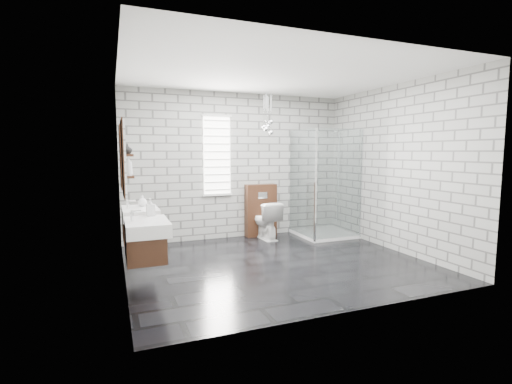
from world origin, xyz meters
TOP-DOWN VIEW (x-y plane):
  - floor at (0.00, 0.00)m, footprint 4.20×3.60m
  - ceiling at (0.00, 0.00)m, footprint 4.20×3.60m
  - wall_back at (0.00, 1.81)m, footprint 4.20×0.02m
  - wall_front at (0.00, -1.81)m, footprint 4.20×0.02m
  - wall_left at (-2.11, 0.00)m, footprint 0.02×3.60m
  - wall_right at (2.11, 0.00)m, footprint 0.02×3.60m
  - vanity_left at (-1.91, -0.53)m, footprint 0.47×0.70m
  - vanity_right at (-1.91, 0.47)m, footprint 0.47×0.70m
  - shelf_lower at (-2.03, -0.05)m, footprint 0.14×0.30m
  - shelf_upper at (-2.03, -0.05)m, footprint 0.14×0.30m
  - window at (-0.40, 1.78)m, footprint 0.56×0.05m
  - cistern_panel at (0.43, 1.70)m, footprint 0.60×0.20m
  - flush_plate at (0.43, 1.60)m, footprint 0.18×0.01m
  - shower_enclosure at (1.50, 1.18)m, footprint 1.00×1.00m
  - pendant_cluster at (0.44, 1.38)m, footprint 0.23×0.21m
  - toilet at (0.43, 1.45)m, footprint 0.43×0.71m
  - soap_bottle_a at (-1.79, -0.24)m, footprint 0.10×0.11m
  - soap_bottle_b at (-1.82, 0.61)m, footprint 0.14×0.14m
  - soap_bottle_c at (-2.02, -0.17)m, footprint 0.10×0.10m
  - vase at (-2.02, -0.01)m, footprint 0.12×0.12m

SIDE VIEW (x-z plane):
  - floor at x=0.00m, z-range -0.02..0.00m
  - toilet at x=0.43m, z-range 0.00..0.70m
  - cistern_panel at x=0.43m, z-range 0.00..1.00m
  - shower_enclosure at x=1.50m, z-range -0.51..1.52m
  - vanity_left at x=-1.91m, z-range -0.03..1.54m
  - vanity_right at x=-1.91m, z-range -0.03..1.54m
  - flush_plate at x=0.43m, z-range 0.74..0.86m
  - soap_bottle_b at x=-1.82m, z-range 0.85..1.01m
  - soap_bottle_a at x=-1.79m, z-range 0.85..1.06m
  - shelf_lower at x=-2.03m, z-range 1.31..1.33m
  - wall_back at x=0.00m, z-range 0.00..2.70m
  - wall_front at x=0.00m, z-range 0.00..2.70m
  - wall_left at x=-2.11m, z-range 0.00..2.70m
  - wall_right at x=2.11m, z-range 0.00..2.70m
  - soap_bottle_c at x=-2.02m, z-range 1.33..1.57m
  - window at x=-0.40m, z-range 0.81..2.29m
  - shelf_upper at x=-2.03m, z-range 1.57..1.59m
  - vase at x=-2.02m, z-range 1.59..1.71m
  - pendant_cluster at x=0.44m, z-range 1.68..2.46m
  - ceiling at x=0.00m, z-range 2.70..2.72m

